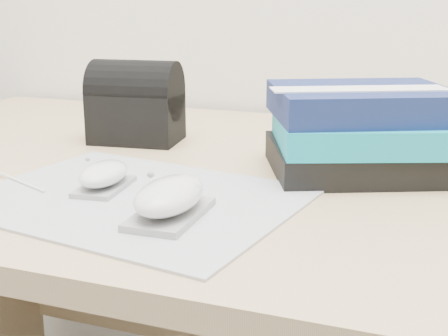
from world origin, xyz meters
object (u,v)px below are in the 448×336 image
(book_stack, at_px, (362,131))
(pouch, at_px, (136,102))
(desk, at_px, (311,304))
(mouse_front, at_px, (170,199))
(mouse_rear, at_px, (104,176))

(book_stack, relative_size, pouch, 1.93)
(desk, bearing_deg, mouse_front, -107.70)
(desk, distance_m, mouse_rear, 0.41)
(mouse_rear, bearing_deg, pouch, 109.41)
(desk, height_order, mouse_front, mouse_front)
(desk, xyz_separation_m, mouse_front, (-0.10, -0.30, 0.26))
(desk, bearing_deg, mouse_rear, -132.48)
(desk, height_order, book_stack, book_stack)
(pouch, bearing_deg, mouse_rear, -70.59)
(mouse_rear, bearing_deg, mouse_front, -28.22)
(mouse_rear, relative_size, book_stack, 0.33)
(mouse_rear, distance_m, pouch, 0.28)
(book_stack, bearing_deg, mouse_front, -121.76)
(desk, relative_size, mouse_rear, 16.44)
(mouse_rear, distance_m, book_stack, 0.35)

